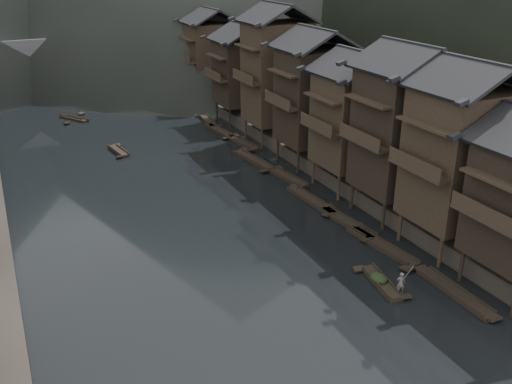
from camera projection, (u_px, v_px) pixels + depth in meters
water at (250, 288)px, 40.61m from camera, size 300.00×300.00×0.00m
right_bank at (349, 102)px, 87.30m from camera, size 40.00×200.00×1.80m
stilt_houses at (322, 85)px, 59.93m from camera, size 9.00×67.60×16.92m
moored_sampans at (261, 159)px, 65.13m from camera, size 3.41×69.92×0.47m
midriver_boats at (106, 112)px, 84.27m from camera, size 12.89×38.96×0.45m
stone_bridge at (77, 58)px, 98.64m from camera, size 40.00×6.00×9.00m
hero_sampan at (381, 282)px, 40.95m from camera, size 1.80×5.13×0.44m
cargo_heap at (379, 274)px, 40.91m from camera, size 1.12×1.46×0.67m
boatman at (401, 280)px, 39.19m from camera, size 0.72×0.60×1.68m
bamboo_pole at (407, 245)px, 38.23m from camera, size 0.99×2.64×3.64m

